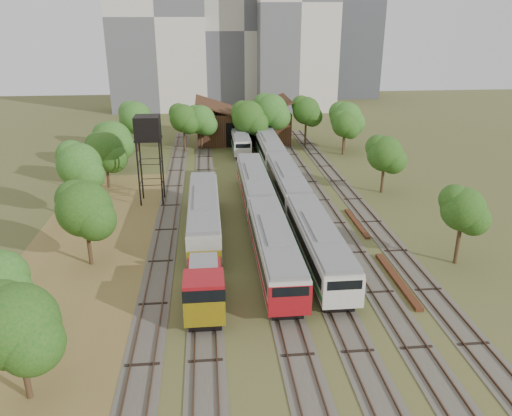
{
  "coord_description": "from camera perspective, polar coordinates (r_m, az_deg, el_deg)",
  "views": [
    {
      "loc": [
        -7.4,
        -30.66,
        20.54
      ],
      "look_at": [
        -2.69,
        16.68,
        2.5
      ],
      "focal_mm": 35.0,
      "sensor_mm": 36.0,
      "label": 1
    }
  ],
  "objects": [
    {
      "name": "railcar_red_set",
      "position": [
        50.93,
        0.79,
        -0.53
      ],
      "size": [
        3.13,
        34.58,
        3.87
      ],
      "color": "black",
      "rests_on": "ground"
    },
    {
      "name": "ground",
      "position": [
        37.64,
        6.76,
        -12.47
      ],
      "size": [
        240.0,
        240.0,
        0.0
      ],
      "primitive_type": "plane",
      "color": "#475123",
      "rests_on": "ground"
    },
    {
      "name": "railcar_green_set",
      "position": [
        60.18,
        3.58,
        2.8
      ],
      "size": [
        3.09,
        52.07,
        3.82
      ],
      "color": "black",
      "rests_on": "ground"
    },
    {
      "name": "rail_pile_near",
      "position": [
        43.7,
        15.84,
        -7.91
      ],
      "size": [
        0.63,
        9.39,
        0.31
      ],
      "primitive_type": "cube",
      "color": "#552B18",
      "rests_on": "ground"
    },
    {
      "name": "tower_right",
      "position": [
        124.56,
        4.55,
        22.3
      ],
      "size": [
        18.0,
        16.0,
        48.0
      ],
      "primitive_type": "cube",
      "color": "beige",
      "rests_on": "ground"
    },
    {
      "name": "tower_centre",
      "position": [
        131.03,
        -1.67,
        19.65
      ],
      "size": [
        20.0,
        18.0,
        36.0
      ],
      "primitive_type": "cube",
      "color": "#B4B1A3",
      "rests_on": "ground"
    },
    {
      "name": "rail_pile_far",
      "position": [
        54.41,
        11.42,
        -1.7
      ],
      "size": [
        0.49,
        7.91,
        0.26
      ],
      "primitive_type": "cube",
      "color": "#552B18",
      "rests_on": "ground"
    },
    {
      "name": "tree_band_far",
      "position": [
        83.46,
        -1.26,
        10.47
      ],
      "size": [
        39.6,
        8.04,
        9.08
      ],
      "color": "#382616",
      "rests_on": "ground"
    },
    {
      "name": "railcar_rear",
      "position": [
        84.51,
        -1.9,
        7.93
      ],
      "size": [
        2.73,
        16.08,
        3.37
      ],
      "color": "black",
      "rests_on": "ground"
    },
    {
      "name": "water_tower",
      "position": [
        58.86,
        -12.27,
        8.69
      ],
      "size": [
        2.98,
        2.98,
        10.32
      ],
      "color": "black",
      "rests_on": "ground"
    },
    {
      "name": "old_grey_coach",
      "position": [
        50.84,
        -5.97,
        -0.61
      ],
      "size": [
        3.12,
        18.0,
        3.86
      ],
      "color": "black",
      "rests_on": "ground"
    },
    {
      "name": "shunter_locomotive",
      "position": [
        37.45,
        -5.92,
        -9.3
      ],
      "size": [
        2.91,
        8.1,
        3.82
      ],
      "color": "black",
      "rests_on": "ground"
    },
    {
      "name": "tree_band_right",
      "position": [
        64.41,
        14.35,
        6.17
      ],
      "size": [
        4.42,
        42.62,
        7.24
      ],
      "color": "#382616",
      "rests_on": "ground"
    },
    {
      "name": "tree_band_left",
      "position": [
        54.94,
        -18.68,
        3.13
      ],
      "size": [
        8.04,
        52.73,
        8.62
      ],
      "color": "#382616",
      "rests_on": "ground"
    },
    {
      "name": "tower_left",
      "position": [
        126.11,
        -11.24,
        20.61
      ],
      "size": [
        22.0,
        16.0,
        42.0
      ],
      "primitive_type": "cube",
      "color": "beige",
      "rests_on": "ground"
    },
    {
      "name": "maintenance_shed",
      "position": [
        90.6,
        -1.55,
        9.54
      ],
      "size": [
        16.45,
        11.55,
        7.58
      ],
      "color": "#371B14",
      "rests_on": "ground"
    },
    {
      "name": "tower_far_right",
      "position": [
        146.78,
        11.25,
        17.84
      ],
      "size": [
        12.0,
        12.0,
        28.0
      ],
      "primitive_type": "cube",
      "color": "#414449",
      "rests_on": "ground"
    },
    {
      "name": "tracks",
      "position": [
        59.7,
        1.14,
        0.68
      ],
      "size": [
        24.6,
        80.0,
        0.19
      ],
      "color": "#4C473D",
      "rests_on": "ground"
    },
    {
      "name": "dry_grass_patch",
      "position": [
        45.04,
        -18.79,
        -7.55
      ],
      "size": [
        14.0,
        60.0,
        0.04
      ],
      "primitive_type": "cube",
      "color": "brown",
      "rests_on": "ground"
    }
  ]
}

